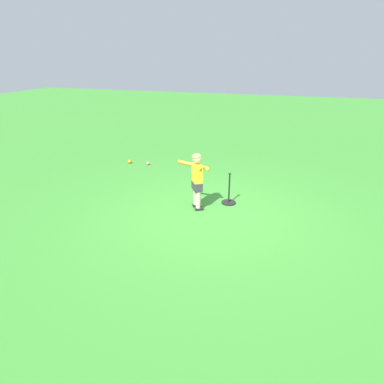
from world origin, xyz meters
TOP-DOWN VIEW (x-y plane):
  - ground_plane at (0.00, 0.00)m, footprint 40.00×40.00m
  - child_batter at (0.39, -0.20)m, footprint 0.64×0.34m
  - play_ball_far_left at (2.97, -2.40)m, footprint 0.10×0.10m
  - play_ball_near_batter at (2.45, -2.42)m, footprint 0.09×0.09m
  - batting_tee at (-0.14, -0.62)m, footprint 0.28×0.28m

SIDE VIEW (x-z plane):
  - ground_plane at x=0.00m, z-range 0.00..0.00m
  - play_ball_near_batter at x=2.45m, z-range 0.00..0.09m
  - play_ball_far_left at x=2.97m, z-range 0.00..0.10m
  - batting_tee at x=-0.14m, z-range -0.21..0.41m
  - child_batter at x=0.39m, z-range 0.11..1.19m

